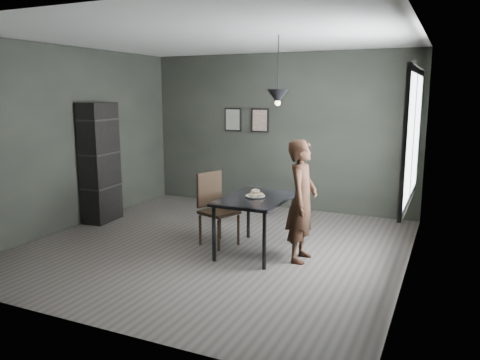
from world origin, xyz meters
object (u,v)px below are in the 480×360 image
at_px(woman, 302,201).
at_px(wood_chair, 215,204).
at_px(white_plate, 255,196).
at_px(cafe_table, 256,203).
at_px(shelf_unit, 100,163).
at_px(pendant_lamp, 278,96).

distance_m(woman, wood_chair, 1.32).
xyz_separation_m(white_plate, wood_chair, (-0.65, 0.09, -0.18)).
relative_size(cafe_table, wood_chair, 1.19).
distance_m(woman, shelf_unit, 3.59).
distance_m(cafe_table, wood_chair, 0.67).
height_order(shelf_unit, pendant_lamp, pendant_lamp).
bearing_deg(pendant_lamp, white_plate, -159.91).
relative_size(white_plate, shelf_unit, 0.12).
xyz_separation_m(woman, pendant_lamp, (-0.39, 0.14, 1.28)).
height_order(white_plate, pendant_lamp, pendant_lamp).
height_order(white_plate, wood_chair, wood_chair).
bearing_deg(woman, white_plate, 84.38).
relative_size(wood_chair, shelf_unit, 0.52).
distance_m(woman, pendant_lamp, 1.35).
bearing_deg(white_plate, wood_chair, 172.37).
bearing_deg(wood_chair, woman, 13.90).
height_order(woman, shelf_unit, shelf_unit).
bearing_deg(pendant_lamp, cafe_table, -158.20).
distance_m(wood_chair, shelf_unit, 2.31).
height_order(wood_chair, shelf_unit, shelf_unit).
bearing_deg(pendant_lamp, woman, -19.61).
xyz_separation_m(cafe_table, woman, (0.64, -0.04, 0.10)).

